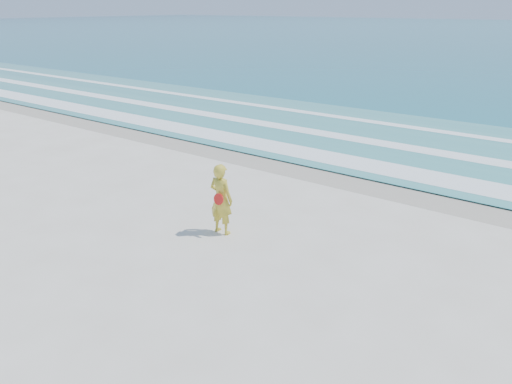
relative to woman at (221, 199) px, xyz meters
The scene contains 7 objects.
ground 3.66m from the woman, 77.22° to the right, with size 400.00×400.00×0.00m, color silver.
wet_sand 5.65m from the woman, 81.90° to the left, with size 400.00×2.40×0.00m, color #B2A893.
shallow 10.59m from the woman, 85.72° to the left, with size 400.00×10.00×0.01m, color #59B7AD.
foam_near 6.92m from the woman, 83.42° to the left, with size 400.00×1.40×0.01m, color white.
foam_mid 9.79m from the woman, 85.37° to the left, with size 400.00×0.90×0.01m, color white.
foam_far 13.08m from the woman, 86.54° to the left, with size 400.00×0.60×0.01m, color white.
woman is the anchor object (origin of this frame).
Camera 1 is at (6.32, -4.58, 5.04)m, focal length 35.00 mm.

